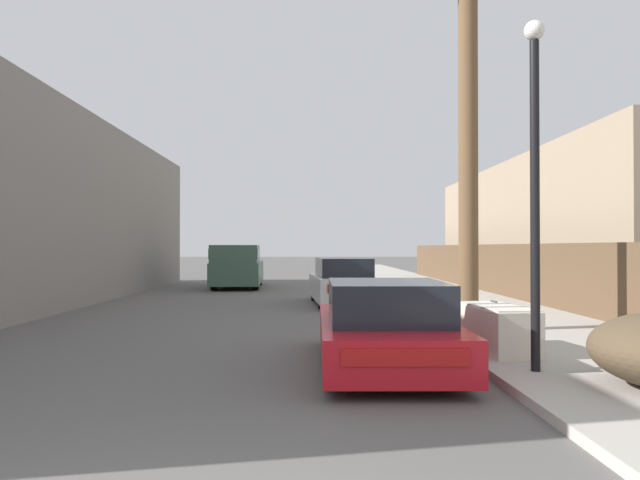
{
  "coord_description": "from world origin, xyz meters",
  "views": [
    {
      "loc": [
        0.88,
        -2.75,
        1.71
      ],
      "look_at": [
        1.11,
        11.34,
        1.88
      ],
      "focal_mm": 35.0,
      "sensor_mm": 36.0,
      "label": 1
    }
  ],
  "objects": [
    {
      "name": "street_lamp",
      "position": [
        3.78,
        5.22,
        2.76
      ],
      "size": [
        0.26,
        0.26,
        4.53
      ],
      "color": "black",
      "rests_on": "sidewalk_curb"
    },
    {
      "name": "building_right_house",
      "position": [
        11.21,
        21.04,
        2.47
      ],
      "size": [
        6.0,
        19.65,
        4.95
      ],
      "primitive_type": "cube",
      "color": "gray",
      "rests_on": "ground"
    },
    {
      "name": "pickup_truck",
      "position": [
        -2.18,
        23.44,
        0.9
      ],
      "size": [
        2.18,
        5.5,
        1.8
      ],
      "rotation": [
        0.0,
        0.0,
        3.18
      ],
      "color": "#385647",
      "rests_on": "ground"
    },
    {
      "name": "car_parked_mid",
      "position": [
        1.86,
        15.91,
        0.65
      ],
      "size": [
        2.01,
        4.57,
        1.39
      ],
      "rotation": [
        0.0,
        0.0,
        0.07
      ],
      "color": "silver",
      "rests_on": "ground"
    },
    {
      "name": "discarded_fridge",
      "position": [
        3.73,
        6.74,
        0.47
      ],
      "size": [
        0.89,
        1.78,
        0.72
      ],
      "rotation": [
        0.0,
        0.0,
        0.12
      ],
      "color": "silver",
      "rests_on": "sidewalk_curb"
    },
    {
      "name": "utility_pole",
      "position": [
        3.91,
        9.11,
        3.77
      ],
      "size": [
        1.8,
        0.37,
        7.16
      ],
      "color": "brown",
      "rests_on": "sidewalk_curb"
    },
    {
      "name": "sidewalk_curb",
      "position": [
        5.3,
        23.5,
        0.06
      ],
      "size": [
        4.2,
        63.0,
        0.12
      ],
      "primitive_type": "cube",
      "color": "#ADA89E",
      "rests_on": "ground"
    },
    {
      "name": "parked_sports_car_red",
      "position": [
        1.94,
        6.13,
        0.56
      ],
      "size": [
        1.85,
        4.5,
        1.24
      ],
      "rotation": [
        0.0,
        0.0,
        -0.01
      ],
      "color": "red",
      "rests_on": "ground"
    },
    {
      "name": "wooden_fence",
      "position": [
        7.25,
        17.45,
        0.97
      ],
      "size": [
        0.08,
        33.12,
        1.69
      ],
      "primitive_type": "cube",
      "color": "brown",
      "rests_on": "sidewalk_curb"
    }
  ]
}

